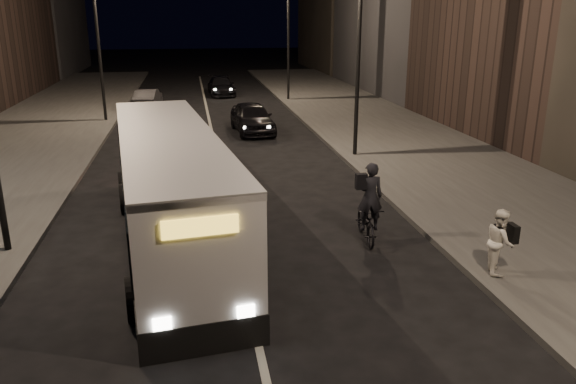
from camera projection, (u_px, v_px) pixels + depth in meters
name	position (u px, v px, depth m)	size (l,w,h in m)	color
ground	(252.00, 317.00, 11.03)	(180.00, 180.00, 0.00)	black
sidewalk_right	(404.00, 143.00, 25.53)	(7.00, 70.00, 0.16)	#3C3B39
sidewalk_left	(6.00, 159.00, 22.76)	(7.00, 70.00, 0.16)	#3C3B39
streetlight_right_mid	(353.00, 23.00, 21.54)	(1.20, 0.44, 8.12)	black
streetlight_right_far	(284.00, 19.00, 36.56)	(1.20, 0.44, 8.12)	black
streetlight_left_far	(101.00, 20.00, 29.19)	(1.20, 0.44, 8.12)	black
city_bus	(170.00, 184.00, 14.21)	(3.59, 10.94, 2.90)	white
cyclist_on_bicycle	(367.00, 215.00, 14.56)	(0.81, 1.92, 2.15)	black
pedestrian_woman	(500.00, 241.00, 12.38)	(0.72, 0.56, 1.48)	white
car_near	(252.00, 118.00, 27.97)	(1.77, 4.39, 1.50)	black
car_mid	(148.00, 99.00, 35.08)	(1.31, 3.75, 1.24)	#38383A
car_far	(221.00, 86.00, 41.01)	(1.80, 4.43, 1.29)	black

